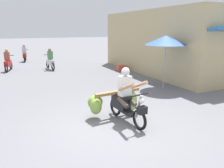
{
  "coord_description": "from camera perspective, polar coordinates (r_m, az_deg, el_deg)",
  "views": [
    {
      "loc": [
        -2.48,
        -5.14,
        2.63
      ],
      "look_at": [
        0.43,
        1.21,
        0.9
      ],
      "focal_mm": 36.21,
      "sensor_mm": 36.0,
      "label": 1
    }
  ],
  "objects": [
    {
      "name": "shopfront_building",
      "position": [
        14.35,
        13.23,
        10.29
      ],
      "size": [
        3.55,
        9.82,
        3.61
      ],
      "color": "tan",
      "rests_on": "ground"
    },
    {
      "name": "ground_plane",
      "position": [
        6.28,
        1.04,
        -10.84
      ],
      "size": [
        120.0,
        120.0,
        0.0
      ],
      "primitive_type": "plane",
      "color": "slate"
    },
    {
      "name": "market_umbrella_near_shop",
      "position": [
        10.16,
        13.41,
        10.7
      ],
      "size": [
        1.8,
        1.8,
        2.33
      ],
      "color": "#99999E",
      "rests_on": "ground"
    },
    {
      "name": "motorbike_distant_ahead_right",
      "position": [
        15.19,
        -15.32,
        5.64
      ],
      "size": [
        0.51,
        1.62,
        1.4
      ],
      "color": "black",
      "rests_on": "ground"
    },
    {
      "name": "motorbike_distant_far_ahead",
      "position": [
        19.55,
        -21.19,
        6.95
      ],
      "size": [
        0.52,
        1.62,
        1.4
      ],
      "color": "black",
      "rests_on": "ground"
    },
    {
      "name": "produce_crate",
      "position": [
        14.27,
        2.43,
        4.03
      ],
      "size": [
        0.56,
        0.4,
        0.36
      ],
      "primitive_type": "cube",
      "color": "#CC4C38",
      "rests_on": "ground"
    },
    {
      "name": "motorbike_main_loaded",
      "position": [
        6.71,
        1.82,
        -4.07
      ],
      "size": [
        1.78,
        1.91,
        1.58
      ],
      "color": "black",
      "rests_on": "ground"
    },
    {
      "name": "motorbike_distant_ahead_left",
      "position": [
        15.55,
        -24.81,
        5.03
      ],
      "size": [
        0.63,
        1.59,
        1.4
      ],
      "color": "black",
      "rests_on": "ground"
    }
  ]
}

